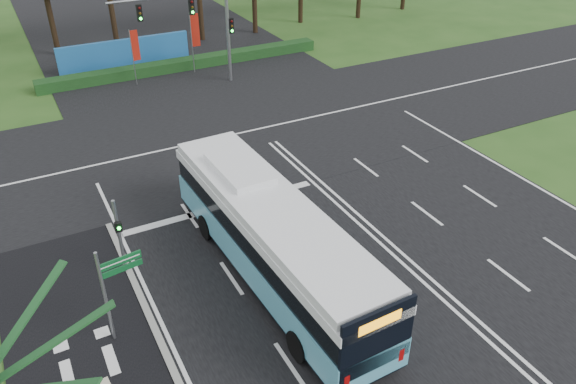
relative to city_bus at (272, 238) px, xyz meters
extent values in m
plane|color=#274E1A|center=(5.06, 0.62, -1.89)|extent=(120.00, 120.00, 0.00)
cube|color=black|center=(5.06, 0.62, -1.87)|extent=(20.00, 120.00, 0.04)
cube|color=black|center=(5.06, 12.62, -1.87)|extent=(120.00, 14.00, 0.05)
cube|color=gray|center=(-5.04, -2.38, -1.83)|extent=(0.25, 18.00, 0.12)
cube|color=#53A7C2|center=(0.00, 0.01, -0.72)|extent=(3.18, 13.18, 1.20)
cube|color=black|center=(0.00, 0.01, -1.27)|extent=(3.15, 13.11, 0.33)
cube|color=black|center=(0.00, 0.01, 0.37)|extent=(3.06, 12.98, 1.04)
cube|color=white|center=(0.00, 0.01, 1.02)|extent=(3.18, 13.18, 0.38)
cube|color=white|center=(0.00, 0.01, 1.40)|extent=(3.11, 12.65, 0.38)
cube|color=white|center=(-0.09, 2.74, 1.73)|extent=(1.86, 3.33, 0.27)
cube|color=black|center=(0.22, -6.47, 0.42)|extent=(2.65, 0.21, 2.40)
cube|color=orange|center=(0.23, -6.51, 1.18)|extent=(1.53, 0.11, 0.38)
cylinder|color=black|center=(-1.41, 3.67, -1.32)|extent=(0.34, 1.14, 1.13)
cylinder|color=black|center=(1.15, 3.76, -1.32)|extent=(0.34, 1.14, 1.13)
cylinder|color=black|center=(-1.14, -4.18, -1.32)|extent=(0.34, 1.14, 1.13)
cylinder|color=black|center=(1.43, -4.09, -1.32)|extent=(0.34, 1.14, 1.13)
cylinder|color=gray|center=(-5.14, 2.97, -0.17)|extent=(0.14, 0.14, 3.45)
cube|color=black|center=(-5.14, 2.79, 0.47)|extent=(0.31, 0.23, 0.39)
sphere|color=#19F233|center=(-5.14, 2.69, 0.47)|extent=(0.14, 0.14, 0.14)
cylinder|color=gray|center=(-6.41, -0.44, 0.01)|extent=(0.11, 0.11, 3.81)
cube|color=#0E4F23|center=(-5.70, -0.33, 1.25)|extent=(1.42, 0.26, 0.29)
cube|color=#0E4F23|center=(-5.70, -0.33, 0.92)|extent=(1.42, 0.26, 0.21)
cube|color=white|center=(-5.70, -0.37, 1.25)|extent=(1.32, 0.20, 0.04)
cylinder|color=gray|center=(0.74, 23.51, 0.10)|extent=(0.06, 0.06, 3.98)
cube|color=#A91B0E|center=(1.03, 23.54, 0.94)|extent=(0.53, 0.10, 2.13)
cylinder|color=gray|center=(5.31, 24.04, 0.35)|extent=(0.07, 0.07, 4.49)
cube|color=#A91B0E|center=(5.64, 24.01, 1.30)|extent=(0.60, 0.09, 2.39)
cylinder|color=gray|center=(7.06, 21.12, 1.61)|extent=(0.24, 0.24, 7.00)
cube|color=black|center=(4.56, 21.12, 3.71)|extent=(0.32, 0.28, 1.05)
cube|color=black|center=(1.06, 21.12, 3.71)|extent=(0.32, 0.28, 1.05)
cube|color=black|center=(7.31, 21.12, 2.11)|extent=(0.32, 0.28, 1.05)
cube|color=#133514|center=(5.06, 25.12, -1.49)|extent=(22.00, 1.20, 0.80)
cube|color=#1E5FA5|center=(1.06, 27.62, -0.79)|extent=(10.00, 0.30, 2.20)
cylinder|color=black|center=(-3.18, 33.17, 2.01)|extent=(0.44, 0.44, 7.81)
camera|label=1|loc=(-7.56, -15.63, 12.81)|focal=35.00mm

